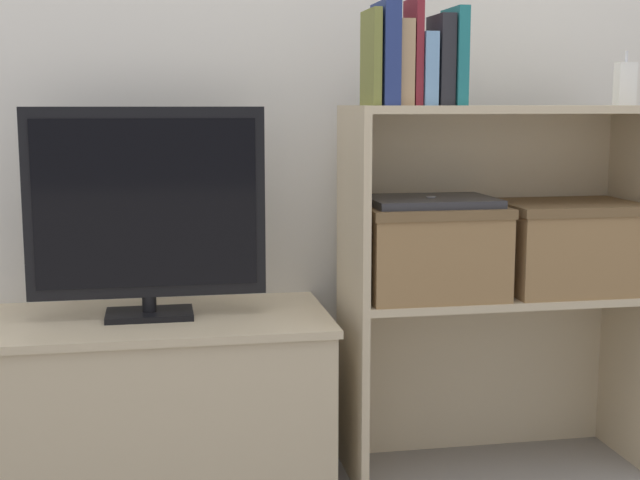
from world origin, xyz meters
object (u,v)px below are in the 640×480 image
(book_tan, at_px, (402,63))
(book_teal, at_px, (454,57))
(tv_stand, at_px, (152,400))
(storage_basket_right, at_px, (568,242))
(book_charcoal, at_px, (440,61))
(baby_monitor, at_px, (625,84))
(tv, at_px, (146,208))
(laptop, at_px, (431,201))
(storage_basket_left, at_px, (430,246))
(book_maroon, at_px, (413,52))
(book_skyblue, at_px, (424,69))
(book_olive, at_px, (371,58))
(book_navy, at_px, (385,54))

(book_tan, height_order, book_teal, book_teal)
(tv_stand, distance_m, storage_basket_right, 1.17)
(book_charcoal, relative_size, baby_monitor, 1.54)
(tv, bearing_deg, laptop, -6.03)
(book_tan, distance_m, storage_basket_left, 0.48)
(tv, relative_size, book_maroon, 2.32)
(book_charcoal, bearing_deg, book_maroon, 180.00)
(book_teal, relative_size, storage_basket_right, 0.66)
(book_maroon, distance_m, book_skyblue, 0.05)
(book_charcoal, distance_m, baby_monitor, 0.53)
(tv_stand, xyz_separation_m, storage_basket_left, (0.72, -0.08, 0.39))
(tv_stand, height_order, book_maroon, book_maroon)
(book_teal, bearing_deg, book_tan, 180.00)
(book_skyblue, bearing_deg, book_olive, 180.00)
(tv, relative_size, storage_basket_left, 1.65)
(book_maroon, distance_m, storage_basket_left, 0.50)
(tv, height_order, book_teal, book_teal)
(tv_stand, height_order, book_tan, book_tan)
(tv_stand, relative_size, book_olive, 4.00)
(book_tan, relative_size, baby_monitor, 1.44)
(tv, relative_size, book_skyblue, 3.39)
(tv_stand, bearing_deg, baby_monitor, -2.86)
(book_tan, relative_size, book_skyblue, 1.17)
(baby_monitor, bearing_deg, book_navy, -175.34)
(book_olive, bearing_deg, book_navy, 0.00)
(storage_basket_right, height_order, laptop, laptop)
(book_charcoal, height_order, storage_basket_right, book_charcoal)
(book_charcoal, relative_size, storage_basket_left, 0.61)
(storage_basket_right, bearing_deg, baby_monitor, 5.66)
(book_navy, height_order, laptop, book_navy)
(tv, relative_size, baby_monitor, 4.20)
(tv_stand, xyz_separation_m, book_teal, (0.76, -0.12, 0.88))
(tv_stand, bearing_deg, storage_basket_left, -6.16)
(book_navy, xyz_separation_m, book_charcoal, (0.14, -0.00, -0.01))
(book_maroon, bearing_deg, book_olive, -180.00)
(book_teal, bearing_deg, book_charcoal, 180.00)
(book_skyblue, height_order, laptop, book_skyblue)
(book_skyblue, height_order, book_charcoal, book_charcoal)
(book_navy, bearing_deg, baby_monitor, 4.66)
(baby_monitor, distance_m, storage_basket_right, 0.45)
(book_maroon, height_order, book_charcoal, book_maroon)
(book_skyblue, height_order, storage_basket_right, book_skyblue)
(tv, bearing_deg, book_teal, -8.64)
(tv, xyz_separation_m, baby_monitor, (1.25, -0.06, 0.31))
(tv, relative_size, book_olive, 2.60)
(tv, distance_m, book_charcoal, 0.82)
(book_maroon, bearing_deg, laptop, 31.33)
(book_tan, height_order, laptop, book_tan)
(tv_stand, height_order, book_navy, book_navy)
(book_maroon, bearing_deg, tv_stand, 169.85)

